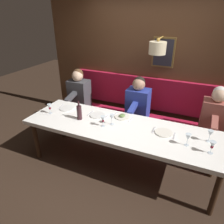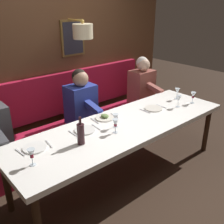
{
  "view_description": "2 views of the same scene",
  "coord_description": "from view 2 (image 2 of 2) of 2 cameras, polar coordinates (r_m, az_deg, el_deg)",
  "views": [
    {
      "loc": [
        -2.38,
        -0.92,
        2.25
      ],
      "look_at": [
        0.05,
        0.15,
        0.92
      ],
      "focal_mm": 32.57,
      "sensor_mm": 36.0,
      "label": 1
    },
    {
      "loc": [
        -2.02,
        1.96,
        2.1
      ],
      "look_at": [
        0.05,
        0.15,
        0.92
      ],
      "focal_mm": 41.99,
      "sensor_mm": 36.0,
      "label": 2
    }
  ],
  "objects": [
    {
      "name": "wine_glass_3",
      "position": [
        2.43,
        -17.13,
        -8.71
      ],
      "size": [
        0.07,
        0.07,
        0.16
      ],
      "color": "silver",
      "rests_on": "dining_table"
    },
    {
      "name": "wine_bottle",
      "position": [
        2.67,
        -6.82,
        -4.69
      ],
      "size": [
        0.08,
        0.08,
        0.3
      ],
      "color": "#33191E",
      "rests_on": "dining_table"
    },
    {
      "name": "wine_glass_1",
      "position": [
        3.99,
        14.02,
        4.38
      ],
      "size": [
        0.07,
        0.07,
        0.16
      ],
      "color": "silver",
      "rests_on": "dining_table"
    },
    {
      "name": "dining_table",
      "position": [
        3.15,
        2.72,
        -3.54
      ],
      "size": [
        0.9,
        2.88,
        0.74
      ],
      "color": "white",
      "rests_on": "ground_plane"
    },
    {
      "name": "wine_glass_4",
      "position": [
        3.89,
        17.26,
        3.48
      ],
      "size": [
        0.07,
        0.07,
        0.16
      ],
      "color": "silver",
      "rests_on": "dining_table"
    },
    {
      "name": "place_setting_1",
      "position": [
        3.59,
        9.02,
        0.77
      ],
      "size": [
        0.24,
        0.31,
        0.01
      ],
      "color": "silver",
      "rests_on": "dining_table"
    },
    {
      "name": "wine_glass_5",
      "position": [
        3.69,
        14.3,
        2.81
      ],
      "size": [
        0.07,
        0.07,
        0.16
      ],
      "color": "silver",
      "rests_on": "dining_table"
    },
    {
      "name": "place_setting_0",
      "position": [
        3.26,
        -1.58,
        -1.14
      ],
      "size": [
        0.24,
        0.33,
        0.05
      ],
      "color": "silver",
      "rests_on": "dining_table"
    },
    {
      "name": "place_setting_3",
      "position": [
        2.98,
        -5.9,
        -3.92
      ],
      "size": [
        0.24,
        0.31,
        0.01
      ],
      "color": "silver",
      "rests_on": "dining_table"
    },
    {
      "name": "wine_glass_2",
      "position": [
        3.0,
        0.78,
        -1.27
      ],
      "size": [
        0.07,
        0.07,
        0.16
      ],
      "color": "silver",
      "rests_on": "dining_table"
    },
    {
      "name": "diner_nearest",
      "position": [
        4.52,
        6.56,
        6.54
      ],
      "size": [
        0.6,
        0.4,
        0.79
      ],
      "color": "#934C42",
      "rests_on": "banquette_bench"
    },
    {
      "name": "ground_plane",
      "position": [
        3.51,
        2.51,
        -13.51
      ],
      "size": [
        12.0,
        12.0,
        0.0
      ],
      "primitive_type": "plane",
      "color": "#332319"
    },
    {
      "name": "place_setting_2",
      "position": [
        2.73,
        -16.43,
        -7.46
      ],
      "size": [
        0.24,
        0.32,
        0.01
      ],
      "color": "white",
      "rests_on": "dining_table"
    },
    {
      "name": "wine_glass_0",
      "position": [
        2.87,
        0.75,
        -2.45
      ],
      "size": [
        0.07,
        0.07,
        0.16
      ],
      "color": "silver",
      "rests_on": "dining_table"
    },
    {
      "name": "back_wall_panel",
      "position": [
        4.07,
        -11.75,
        12.3
      ],
      "size": [
        0.59,
        4.28,
        2.9
      ],
      "color": "#51331E",
      "rests_on": "ground_plane"
    },
    {
      "name": "diner_near",
      "position": [
        3.73,
        -6.78,
        2.89
      ],
      "size": [
        0.6,
        0.4,
        0.79
      ],
      "color": "#283893",
      "rests_on": "banquette_bench"
    },
    {
      "name": "banquette_bench",
      "position": [
        3.98,
        -6.3,
        -5.04
      ],
      "size": [
        0.52,
        3.08,
        0.45
      ],
      "primitive_type": "cube",
      "color": "maroon",
      "rests_on": "ground_plane"
    }
  ]
}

